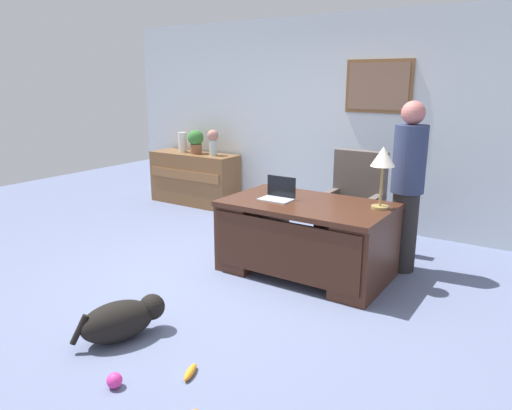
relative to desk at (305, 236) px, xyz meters
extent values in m
plane|color=slate|center=(-0.52, -0.68, -0.40)|extent=(12.00, 12.00, 0.00)
cube|color=silver|center=(-0.52, 1.92, 0.95)|extent=(7.00, 0.12, 2.70)
cube|color=brown|center=(0.00, 1.84, 1.42)|extent=(0.84, 0.03, 0.64)
cube|color=#805E49|center=(0.00, 1.82, 1.42)|extent=(0.76, 0.01, 0.56)
cube|color=#422316|center=(0.00, 0.03, 0.31)|extent=(1.61, 0.96, 0.05)
cube|color=#422316|center=(-0.63, 0.03, -0.05)|extent=(0.36, 0.90, 0.68)
cube|color=#422316|center=(0.63, 0.03, -0.05)|extent=(0.36, 0.90, 0.68)
cube|color=#381E13|center=(0.00, -0.42, -0.02)|extent=(1.51, 0.04, 0.55)
cube|color=brown|center=(-2.76, 1.57, 0.00)|extent=(1.44, 0.48, 0.79)
cube|color=brown|center=(-2.76, 1.32, 0.10)|extent=(1.34, 0.02, 0.14)
cube|color=#564C47|center=(0.14, 0.80, -0.03)|extent=(0.60, 0.58, 0.18)
cylinder|color=black|center=(0.14, 0.80, -0.26)|extent=(0.10, 0.10, 0.28)
cylinder|color=black|center=(0.14, 0.80, -0.37)|extent=(0.52, 0.52, 0.05)
cube|color=#564C47|center=(0.14, 1.04, 0.40)|extent=(0.60, 0.12, 0.67)
cube|color=#564C47|center=(-0.12, 0.80, 0.17)|extent=(0.08, 0.50, 0.22)
cube|color=#564C47|center=(0.40, 0.80, 0.17)|extent=(0.08, 0.50, 0.22)
cylinder|color=#262323|center=(0.78, 0.64, 0.01)|extent=(0.26, 0.26, 0.82)
cylinder|color=navy|center=(0.78, 0.64, 0.75)|extent=(0.32, 0.32, 0.66)
sphere|color=#B86963|center=(0.78, 0.64, 1.19)|extent=(0.23, 0.23, 0.23)
ellipsoid|color=black|center=(-0.57, -1.89, -0.25)|extent=(0.48, 0.62, 0.30)
sphere|color=black|center=(-0.46, -1.64, -0.21)|extent=(0.20, 0.20, 0.20)
cylinder|color=black|center=(-0.67, -2.15, -0.23)|extent=(0.10, 0.15, 0.21)
cube|color=#B2B5BA|center=(-0.30, -0.07, 0.35)|extent=(0.32, 0.22, 0.01)
cube|color=black|center=(-0.30, 0.03, 0.46)|extent=(0.32, 0.01, 0.21)
cylinder|color=#9E8447|center=(0.67, 0.20, 0.35)|extent=(0.16, 0.16, 0.02)
cylinder|color=#9E8447|center=(0.67, 0.20, 0.55)|extent=(0.02, 0.02, 0.37)
cone|color=silver|center=(0.67, 0.20, 0.83)|extent=(0.22, 0.22, 0.18)
cylinder|color=#B1CAC5|center=(-2.38, 1.57, 0.51)|extent=(0.11, 0.11, 0.23)
sphere|color=tan|center=(-2.38, 1.57, 0.70)|extent=(0.17, 0.17, 0.17)
cylinder|color=silver|center=(-2.98, 1.57, 0.55)|extent=(0.13, 0.13, 0.31)
cylinder|color=brown|center=(-2.72, 1.57, 0.47)|extent=(0.18, 0.18, 0.14)
sphere|color=#377933|center=(-2.72, 1.57, 0.64)|extent=(0.24, 0.24, 0.24)
sphere|color=#D8338C|center=(-0.13, -2.30, -0.35)|extent=(0.10, 0.10, 0.10)
ellipsoid|color=orange|center=(0.18, -1.94, -0.37)|extent=(0.11, 0.19, 0.05)
camera|label=1|loc=(2.07, -4.01, 1.50)|focal=33.57mm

